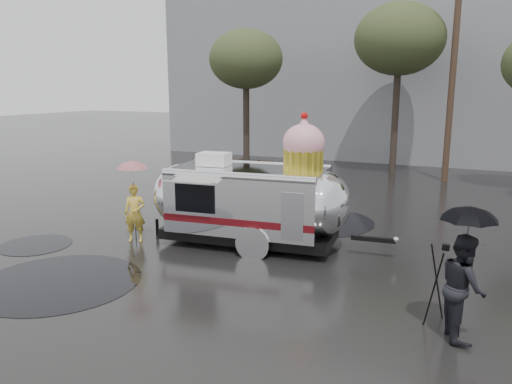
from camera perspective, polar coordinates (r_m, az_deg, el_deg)
The scene contains 13 objects.
ground at distance 11.40m, azimuth 2.65°, elevation -9.71°, with size 120.00×120.00×0.00m, color black.
puddles at distance 13.63m, azimuth -7.53°, elevation -6.10°, with size 8.98×10.73×0.01m.
grey_building at distance 34.83m, azimuth 11.66°, elevation 15.52°, with size 22.00×12.00×13.00m, color slate.
utility_pole at distance 23.89m, azimuth 21.54°, elevation 12.16°, with size 1.60×0.28×9.00m.
tree_left at distance 25.34m, azimuth -1.15°, elevation 14.87°, with size 3.64×3.64×6.95m.
tree_mid at distance 25.24m, azimuth 16.09°, elevation 16.38°, with size 4.20×4.20×8.03m.
barricade_row at distance 22.26m, azimuth -1.09°, elevation 2.45°, with size 4.30×0.80×1.00m.
airstream_trailer at distance 13.32m, azimuth -0.44°, elevation -0.71°, with size 6.78×2.99×3.66m.
person_left at distance 14.11m, azimuth -13.68°, elevation -2.37°, with size 0.57×0.38×1.59m, color gold.
umbrella_pink at distance 13.88m, azimuth -13.90°, elevation 2.10°, with size 1.07×1.07×2.28m.
person_right at distance 9.20m, azimuth 22.56°, elevation -9.96°, with size 0.88×0.49×1.83m, color black.
umbrella_black at distance 8.89m, azimuth 23.09°, elevation -3.81°, with size 1.14×1.14×2.33m.
tripod at distance 9.54m, azimuth 20.64°, elevation -9.12°, with size 0.56×0.63×1.52m.
Camera 1 is at (3.89, -9.85, 4.21)m, focal length 35.00 mm.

